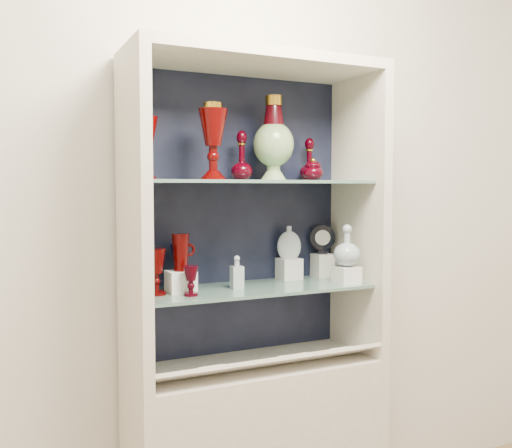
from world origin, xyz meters
name	(u,v)px	position (x,y,z in m)	size (l,w,h in m)	color
wall_back	(234,197)	(0.00, 1.75, 1.40)	(3.50, 0.02, 2.80)	silver
cabinet_back_panel	(237,215)	(0.00, 1.72, 1.32)	(0.98, 0.02, 1.15)	black
cabinet_side_left	(133,221)	(-0.48, 1.53, 1.32)	(0.04, 0.40, 1.15)	beige
cabinet_side_right	(358,215)	(0.48, 1.53, 1.32)	(0.04, 0.40, 1.15)	beige
cabinet_top_cap	(256,62)	(0.00, 1.53, 1.92)	(1.00, 0.40, 0.04)	beige
shelf_lower	(254,288)	(0.00, 1.55, 1.04)	(0.92, 0.34, 0.01)	slate
shelf_upper	(254,182)	(0.00, 1.55, 1.46)	(0.92, 0.34, 0.01)	slate
label_ledge	(268,363)	(0.00, 1.42, 0.78)	(0.92, 0.18, 0.01)	beige
label_card_0	(337,349)	(0.31, 1.42, 0.80)	(0.10, 0.07, 0.00)	white
label_card_1	(209,368)	(-0.24, 1.42, 0.80)	(0.10, 0.07, 0.00)	white
label_card_2	(286,357)	(0.08, 1.42, 0.80)	(0.10, 0.07, 0.00)	white
label_card_3	(291,356)	(0.10, 1.42, 0.80)	(0.10, 0.07, 0.00)	white
pedestal_lamp_left	(145,145)	(-0.44, 1.51, 1.59)	(0.09, 0.09, 0.24)	#410100
pedestal_lamp_right	(213,141)	(-0.19, 1.50, 1.61)	(0.11, 0.11, 0.28)	#410100
enamel_urn	(274,138)	(0.10, 1.59, 1.64)	(0.16, 0.16, 0.34)	#0A4B26
ruby_decanter_a	(242,153)	(-0.02, 1.62, 1.58)	(0.09, 0.09, 0.22)	#3A000A
ruby_decanter_b	(309,158)	(0.31, 1.64, 1.57)	(0.08, 0.08, 0.19)	#3A000A
lidded_bowl	(313,169)	(0.27, 1.55, 1.52)	(0.08, 0.08, 0.10)	#3A000A
cobalt_goblet	(180,266)	(-0.27, 1.65, 1.14)	(0.07, 0.07, 0.17)	#06033D
ruby_goblet_tall	(157,272)	(-0.39, 1.55, 1.13)	(0.07, 0.07, 0.17)	#410100
ruby_goblet_small	(191,281)	(-0.29, 1.48, 1.10)	(0.06, 0.06, 0.11)	#3A000A
riser_ruby_pitcher	(181,282)	(-0.30, 1.56, 1.09)	(0.10, 0.10, 0.08)	silver
ruby_pitcher	(181,252)	(-0.30, 1.56, 1.20)	(0.11, 0.07, 0.14)	#410100
clear_square_bottle	(237,272)	(-0.08, 1.54, 1.11)	(0.05, 0.05, 0.13)	#94A6AD
riser_flat_flask	(289,269)	(0.22, 1.66, 1.09)	(0.09, 0.09, 0.09)	silver
flat_flask	(289,242)	(0.22, 1.66, 1.21)	(0.10, 0.04, 0.14)	silver
riser_clear_round_decanter	(347,275)	(0.38, 1.46, 1.08)	(0.09, 0.09, 0.07)	silver
clear_round_decanter	(347,247)	(0.38, 1.46, 1.20)	(0.11, 0.11, 0.16)	#94A6AD
riser_cameo_medallion	(322,265)	(0.39, 1.67, 1.10)	(0.08, 0.08, 0.10)	silver
cameo_medallion	(323,239)	(0.39, 1.67, 1.22)	(0.11, 0.04, 0.13)	black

